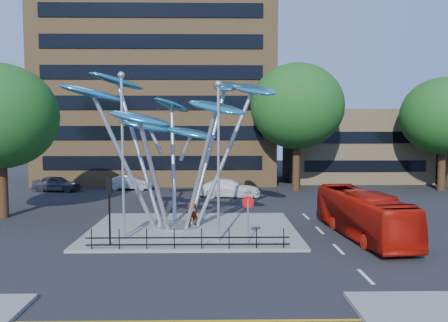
{
  "coord_description": "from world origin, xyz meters",
  "views": [
    {
      "loc": [
        0.41,
        -19.3,
        6.11
      ],
      "look_at": [
        0.8,
        4.0,
        4.28
      ],
      "focal_mm": 35.0,
      "sensor_mm": 36.0,
      "label": 1
    }
  ],
  "objects_px": {
    "street_lamp_left": "(122,141)",
    "red_bus": "(363,214)",
    "leaf_sculpture": "(175,114)",
    "no_entry_sign_island": "(248,212)",
    "tree_far": "(444,116)",
    "parked_car_right": "(229,188)",
    "parked_car_left": "(57,184)",
    "tree_left": "(0,116)",
    "tree_right": "(297,106)",
    "street_lamp_right": "(218,147)",
    "parked_car_mid": "(131,182)",
    "traffic_light_island": "(109,197)",
    "pedestrian": "(192,212)"
  },
  "relations": [
    {
      "from": "street_lamp_left",
      "to": "red_bus",
      "type": "distance_m",
      "value": 13.65
    },
    {
      "from": "leaf_sculpture",
      "to": "no_entry_sign_island",
      "type": "distance_m",
      "value": 7.71
    },
    {
      "from": "tree_far",
      "to": "parked_car_right",
      "type": "bearing_deg",
      "value": -169.86
    },
    {
      "from": "parked_car_left",
      "to": "parked_car_right",
      "type": "bearing_deg",
      "value": -96.08
    },
    {
      "from": "leaf_sculpture",
      "to": "tree_left",
      "type": "bearing_deg",
      "value": 164.45
    },
    {
      "from": "tree_far",
      "to": "red_bus",
      "type": "height_order",
      "value": "tree_far"
    },
    {
      "from": "tree_far",
      "to": "red_bus",
      "type": "distance_m",
      "value": 22.93
    },
    {
      "from": "tree_far",
      "to": "parked_car_right",
      "type": "xyz_separation_m",
      "value": [
        -20.48,
        -3.66,
        -6.33
      ]
    },
    {
      "from": "tree_left",
      "to": "tree_right",
      "type": "bearing_deg",
      "value": 28.61
    },
    {
      "from": "red_bus",
      "to": "parked_car_right",
      "type": "relative_size",
      "value": 1.71
    },
    {
      "from": "street_lamp_right",
      "to": "parked_car_right",
      "type": "distance_m",
      "value": 15.97
    },
    {
      "from": "parked_car_left",
      "to": "leaf_sculpture",
      "type": "bearing_deg",
      "value": -133.73
    },
    {
      "from": "street_lamp_right",
      "to": "leaf_sculpture",
      "type": "bearing_deg",
      "value": 124.91
    },
    {
      "from": "red_bus",
      "to": "parked_car_mid",
      "type": "bearing_deg",
      "value": 125.78
    },
    {
      "from": "traffic_light_island",
      "to": "parked_car_mid",
      "type": "distance_m",
      "value": 20.77
    },
    {
      "from": "parked_car_mid",
      "to": "parked_car_right",
      "type": "bearing_deg",
      "value": -110.82
    },
    {
      "from": "tree_right",
      "to": "parked_car_right",
      "type": "bearing_deg",
      "value": -150.52
    },
    {
      "from": "tree_right",
      "to": "leaf_sculpture",
      "type": "height_order",
      "value": "tree_right"
    },
    {
      "from": "no_entry_sign_island",
      "to": "parked_car_mid",
      "type": "relative_size",
      "value": 0.56
    },
    {
      "from": "tree_left",
      "to": "red_bus",
      "type": "bearing_deg",
      "value": -13.97
    },
    {
      "from": "tree_far",
      "to": "parked_car_mid",
      "type": "xyz_separation_m",
      "value": [
        -29.97,
        0.97,
        -6.39
      ]
    },
    {
      "from": "red_bus",
      "to": "parked_car_left",
      "type": "relative_size",
      "value": 2.11
    },
    {
      "from": "tree_right",
      "to": "traffic_light_island",
      "type": "bearing_deg",
      "value": -123.69
    },
    {
      "from": "tree_far",
      "to": "traffic_light_island",
      "type": "xyz_separation_m",
      "value": [
        -27.0,
        -19.5,
        -4.49
      ]
    },
    {
      "from": "street_lamp_left",
      "to": "traffic_light_island",
      "type": "relative_size",
      "value": 2.57
    },
    {
      "from": "no_entry_sign_island",
      "to": "traffic_light_island",
      "type": "bearing_deg",
      "value": -179.87
    },
    {
      "from": "tree_left",
      "to": "parked_car_left",
      "type": "relative_size",
      "value": 2.37
    },
    {
      "from": "street_lamp_left",
      "to": "parked_car_left",
      "type": "relative_size",
      "value": 2.02
    },
    {
      "from": "traffic_light_island",
      "to": "pedestrian",
      "type": "distance_m",
      "value": 5.64
    },
    {
      "from": "tree_left",
      "to": "parked_car_right",
      "type": "relative_size",
      "value": 1.92
    },
    {
      "from": "street_lamp_left",
      "to": "tree_far",
      "type": "bearing_deg",
      "value": 34.92
    },
    {
      "from": "no_entry_sign_island",
      "to": "red_bus",
      "type": "distance_m",
      "value": 6.79
    },
    {
      "from": "tree_left",
      "to": "tree_far",
      "type": "bearing_deg",
      "value": 18.43
    },
    {
      "from": "tree_far",
      "to": "no_entry_sign_island",
      "type": "relative_size",
      "value": 4.41
    },
    {
      "from": "leaf_sculpture",
      "to": "red_bus",
      "type": "relative_size",
      "value": 1.39
    },
    {
      "from": "tree_right",
      "to": "traffic_light_island",
      "type": "height_order",
      "value": "tree_right"
    },
    {
      "from": "tree_far",
      "to": "tree_right",
      "type": "bearing_deg",
      "value": -180.0
    },
    {
      "from": "tree_right",
      "to": "parked_car_left",
      "type": "bearing_deg",
      "value": -179.99
    },
    {
      "from": "tree_left",
      "to": "parked_car_left",
      "type": "xyz_separation_m",
      "value": [
        -0.79,
        12.0,
        -6.05
      ]
    },
    {
      "from": "parked_car_mid",
      "to": "parked_car_right",
      "type": "distance_m",
      "value": 10.56
    },
    {
      "from": "red_bus",
      "to": "parked_car_left",
      "type": "xyz_separation_m",
      "value": [
        -23.29,
        17.59,
        -0.54
      ]
    },
    {
      "from": "street_lamp_right",
      "to": "parked_car_right",
      "type": "height_order",
      "value": "street_lamp_right"
    },
    {
      "from": "street_lamp_right",
      "to": "traffic_light_island",
      "type": "xyz_separation_m",
      "value": [
        -5.5,
        -0.5,
        -2.48
      ]
    },
    {
      "from": "no_entry_sign_island",
      "to": "parked_car_right",
      "type": "xyz_separation_m",
      "value": [
        -0.48,
        15.82,
        -1.04
      ]
    },
    {
      "from": "tree_far",
      "to": "leaf_sculpture",
      "type": "height_order",
      "value": "tree_far"
    },
    {
      "from": "traffic_light_island",
      "to": "no_entry_sign_island",
      "type": "xyz_separation_m",
      "value": [
        7.0,
        0.02,
        -0.8
      ]
    },
    {
      "from": "parked_car_left",
      "to": "parked_car_mid",
      "type": "height_order",
      "value": "parked_car_left"
    },
    {
      "from": "street_lamp_left",
      "to": "traffic_light_island",
      "type": "xyz_separation_m",
      "value": [
        -0.5,
        -1.0,
        -2.74
      ]
    },
    {
      "from": "red_bus",
      "to": "pedestrian",
      "type": "relative_size",
      "value": 5.09
    },
    {
      "from": "red_bus",
      "to": "street_lamp_right",
      "type": "bearing_deg",
      "value": -175.84
    }
  ]
}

